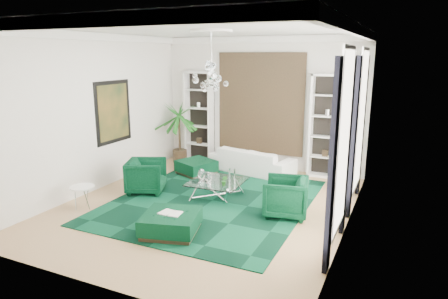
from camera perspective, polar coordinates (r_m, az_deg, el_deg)
The scene contains 30 objects.
floor at distance 9.02m, azimuth -2.51°, elevation -8.05°, with size 6.00×7.00×0.02m, color tan.
ceiling at distance 8.41m, azimuth -2.79°, elevation 16.95°, with size 6.00×7.00×0.02m, color white.
wall_back at distance 11.71m, azimuth 5.33°, elevation 6.55°, with size 6.00×0.02×3.80m, color silver.
wall_front at distance 5.70m, azimuth -19.09°, elevation -1.46°, with size 6.00×0.02×3.80m, color silver.
wall_left at distance 10.24m, azimuth -17.83°, elevation 4.97°, with size 0.02×7.00×3.80m, color silver.
wall_right at distance 7.63m, azimuth 17.89°, elevation 2.26°, with size 0.02×7.00×3.80m, color silver.
crown_molding at distance 8.41m, azimuth -2.78°, elevation 16.20°, with size 6.00×7.00×0.18m, color white, non-canonical shape.
ceiling_medallion at distance 8.68m, azimuth -1.83°, elevation 16.58°, with size 0.90×0.90×0.05m, color white.
tapestry at distance 11.66m, azimuth 5.25°, elevation 6.52°, with size 2.50×0.06×2.80m, color black.
shelving_left at distance 12.38m, azimuth -3.59°, elevation 4.61°, with size 0.90×0.38×2.80m, color white, non-canonical shape.
shelving_right at distance 11.09m, azimuth 14.47°, elevation 3.18°, with size 0.90×0.38×2.80m, color white, non-canonical shape.
painting at distance 10.66m, azimuth -15.49°, elevation 5.17°, with size 0.04×1.30×1.60m, color black.
window_near at distance 6.75m, azimuth 16.75°, elevation 0.96°, with size 0.03×1.10×2.90m, color white.
curtain_near_a at distance 6.07m, azimuth 15.18°, elevation -2.74°, with size 0.07×0.30×3.25m, color black.
curtain_near_b at distance 7.57m, azimuth 17.23°, elevation 0.29°, with size 0.07×0.30×3.25m, color black.
window_far at distance 9.10m, azimuth 18.98°, elevation 3.90°, with size 0.03×1.10×2.90m, color white.
curtain_far_a at distance 8.38m, azimuth 18.03°, elevation 1.47°, with size 0.07×0.30×3.25m, color black.
curtain_far_b at distance 9.91m, azimuth 19.16°, elevation 3.15°, with size 0.07×0.30×3.25m, color black.
rug at distance 9.26m, azimuth -1.65°, elevation -7.32°, with size 4.20×5.00×0.02m, color black.
sofa at distance 11.39m, azimuth 4.05°, elevation -1.57°, with size 2.39×0.94×0.70m, color white.
armchair_left at distance 9.92m, azimuth -11.04°, elevation -3.73°, with size 0.87×0.89×0.81m, color black.
armchair_right at distance 8.45m, azimuth 8.79°, elevation -6.70°, with size 0.87×0.89×0.81m, color black.
coffee_table at distance 9.41m, azimuth -0.98°, elevation -5.72°, with size 1.20×1.20×0.41m, color white, non-canonical shape.
ottoman_side at distance 11.23m, azimuth -3.98°, elevation -2.58°, with size 0.90×0.90×0.40m, color black.
ottoman_front at distance 7.68m, azimuth -7.57°, elevation -10.43°, with size 1.00×1.00×0.40m, color black.
book at distance 7.60m, azimuth -7.62°, elevation -8.95°, with size 0.42×0.28×0.03m, color white.
side_table at distance 9.26m, azimuth -19.49°, elevation -6.54°, with size 0.52×0.52×0.50m, color white.
palm at distance 12.35m, azimuth -6.42°, elevation 3.59°, with size 1.50×1.50×2.40m, color #1E691E, non-canonical shape.
chandelier at distance 8.68m, azimuth -1.78°, elevation 10.51°, with size 0.80×0.80×0.72m, color white, non-canonical shape.
table_plant at distance 8.97m, azimuth 0.05°, elevation -4.49°, with size 0.13×0.11×0.24m, color #1E691E.
Camera 1 is at (3.87, -7.45, 3.29)m, focal length 32.00 mm.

